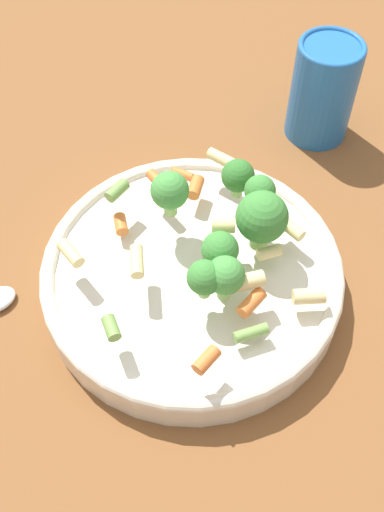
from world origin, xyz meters
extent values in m
plane|color=brown|center=(0.00, 0.00, 0.00)|extent=(3.00, 3.00, 0.00)
cylinder|color=silver|center=(0.00, 0.00, 0.02)|extent=(0.27, 0.27, 0.03)
torus|color=silver|center=(0.00, 0.00, 0.03)|extent=(0.27, 0.27, 0.01)
cylinder|color=#8CB766|center=(-0.01, 0.02, 0.05)|extent=(0.01, 0.01, 0.02)
sphere|color=#3D8438|center=(-0.01, 0.02, 0.07)|extent=(0.03, 0.03, 0.03)
cylinder|color=#8CB766|center=(-0.07, 0.03, 0.07)|extent=(0.01, 0.01, 0.01)
sphere|color=#3D8438|center=(-0.07, 0.03, 0.09)|extent=(0.03, 0.03, 0.03)
cylinder|color=#8CB766|center=(0.02, 0.04, 0.05)|extent=(0.01, 0.01, 0.02)
sphere|color=#479342|center=(0.02, 0.04, 0.07)|extent=(0.03, 0.03, 0.03)
cylinder|color=#8CB766|center=(-0.05, 0.04, 0.05)|extent=(0.02, 0.02, 0.02)
sphere|color=#3D8438|center=(-0.05, 0.04, 0.08)|extent=(0.05, 0.05, 0.05)
cylinder|color=#8CB766|center=(-0.03, -0.04, 0.06)|extent=(0.01, 0.01, 0.01)
sphere|color=#479342|center=(-0.03, -0.04, 0.09)|extent=(0.03, 0.03, 0.03)
cylinder|color=#8CB766|center=(0.03, 0.03, 0.06)|extent=(0.01, 0.01, 0.01)
sphere|color=#3D8438|center=(0.03, 0.03, 0.08)|extent=(0.03, 0.03, 0.03)
cylinder|color=#8CB766|center=(-0.08, 0.00, 0.06)|extent=(0.01, 0.01, 0.01)
sphere|color=#33722D|center=(-0.08, 0.00, 0.08)|extent=(0.03, 0.03, 0.03)
cylinder|color=orange|center=(0.02, 0.07, 0.06)|extent=(0.03, 0.02, 0.01)
cylinder|color=orange|center=(0.00, -0.08, 0.04)|extent=(0.02, 0.02, 0.01)
cylinder|color=beige|center=(-0.07, 0.07, 0.05)|extent=(0.02, 0.02, 0.01)
cylinder|color=beige|center=(-0.10, -0.03, 0.07)|extent=(0.01, 0.03, 0.01)
cylinder|color=orange|center=(-0.08, -0.06, 0.05)|extent=(0.01, 0.02, 0.01)
cylinder|color=orange|center=(-0.07, -0.04, 0.05)|extent=(0.03, 0.02, 0.01)
cylinder|color=orange|center=(0.09, 0.06, 0.06)|extent=(0.02, 0.01, 0.01)
cylinder|color=orange|center=(-0.04, -0.06, 0.07)|extent=(0.02, 0.03, 0.01)
cylinder|color=#729E4C|center=(0.04, 0.08, 0.05)|extent=(0.03, 0.03, 0.01)
cylinder|color=#729E4C|center=(0.10, -0.01, 0.06)|extent=(0.02, 0.02, 0.01)
cylinder|color=#729E4C|center=(-0.02, -0.09, 0.07)|extent=(0.02, 0.01, 0.01)
cylinder|color=beige|center=(-0.07, 0.05, 0.05)|extent=(0.02, 0.02, 0.01)
cylinder|color=beige|center=(-0.03, 0.06, 0.05)|extent=(0.02, 0.02, 0.01)
cylinder|color=beige|center=(0.04, -0.03, 0.07)|extent=(0.03, 0.03, 0.01)
cylinder|color=beige|center=(0.01, 0.06, 0.07)|extent=(0.03, 0.03, 0.01)
cylinder|color=beige|center=(-0.03, 0.01, 0.07)|extent=(0.02, 0.02, 0.01)
cylinder|color=beige|center=(-0.01, 0.11, 0.05)|extent=(0.03, 0.03, 0.01)
cylinder|color=beige|center=(0.06, -0.08, 0.06)|extent=(0.02, 0.03, 0.01)
cylinder|color=#2366B2|center=(-0.26, 0.01, 0.06)|extent=(0.07, 0.07, 0.11)
torus|color=#2366B2|center=(-0.26, 0.01, 0.11)|extent=(0.07, 0.07, 0.01)
camera|label=1|loc=(0.27, 0.16, 0.47)|focal=42.00mm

